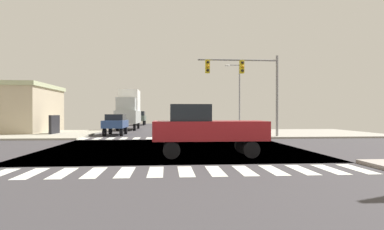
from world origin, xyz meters
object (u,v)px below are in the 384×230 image
object	(u,v)px
traffic_signal_mast	(247,77)
box_truck_trailing_1	(129,108)
sedan_crossing_2	(116,123)
suv_middle_1	(140,117)
street_lamp	(237,91)
pickup_farside_1	(205,128)

from	to	relation	value
traffic_signal_mast	box_truck_trailing_1	size ratio (longest dim) A/B	0.91
sedan_crossing_2	box_truck_trailing_1	size ratio (longest dim) A/B	0.60
box_truck_trailing_1	traffic_signal_mast	bearing A→B (deg)	127.03
traffic_signal_mast	suv_middle_1	xyz separation A→B (m)	(-10.92, 29.97, -3.46)
street_lamp	sedan_crossing_2	xyz separation A→B (m)	(-12.53, -6.14, -3.41)
traffic_signal_mast	pickup_farside_1	bearing A→B (deg)	-113.62
pickup_farside_1	box_truck_trailing_1	distance (m)	25.71
street_lamp	box_truck_trailing_1	world-z (taller)	street_lamp
traffic_signal_mast	pickup_farside_1	size ratio (longest dim) A/B	1.29
traffic_signal_mast	suv_middle_1	distance (m)	32.09
street_lamp	traffic_signal_mast	bearing A→B (deg)	-98.64
sedan_crossing_2	suv_middle_1	bearing A→B (deg)	-90.00
street_lamp	suv_middle_1	xyz separation A→B (m)	(-12.53, 19.35, -3.13)
pickup_farside_1	box_truck_trailing_1	bearing A→B (deg)	14.37
sedan_crossing_2	box_truck_trailing_1	world-z (taller)	box_truck_trailing_1
suv_middle_1	sedan_crossing_2	bearing A→B (deg)	90.00
sedan_crossing_2	traffic_signal_mast	bearing A→B (deg)	157.70
pickup_farside_1	suv_middle_1	bearing A→B (deg)	8.97
traffic_signal_mast	pickup_farside_1	xyz separation A→B (m)	(-4.55, -10.40, -3.56)
street_lamp	pickup_farside_1	size ratio (longest dim) A/B	1.47
street_lamp	pickup_farside_1	bearing A→B (deg)	-106.34
sedan_crossing_2	suv_middle_1	distance (m)	25.50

